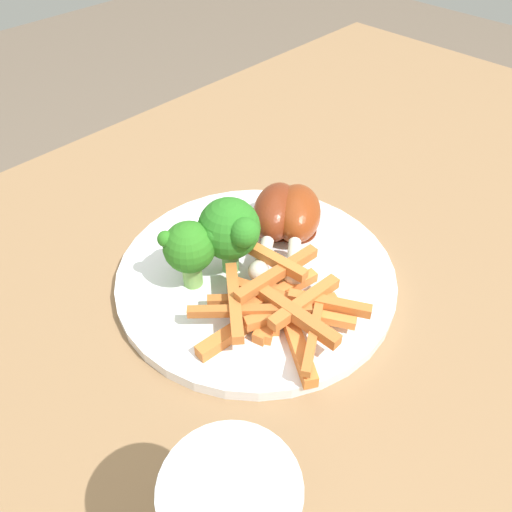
{
  "coord_description": "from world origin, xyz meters",
  "views": [
    {
      "loc": [
        0.32,
        0.2,
        1.08
      ],
      "look_at": [
        0.07,
        -0.04,
        0.76
      ],
      "focal_mm": 36.44,
      "sensor_mm": 36.0,
      "label": 1
    }
  ],
  "objects_px": {
    "dining_table": "(327,330)",
    "broccoli_floret_middle": "(188,247)",
    "broccoli_floret_front": "(230,230)",
    "chicken_drumstick_near": "(275,215)",
    "dinner_plate": "(256,276)",
    "carrot_fries_pile": "(278,305)",
    "chicken_drumstick_far": "(297,216)"
  },
  "relations": [
    {
      "from": "dining_table",
      "to": "broccoli_floret_middle",
      "type": "relative_size",
      "value": 17.02
    },
    {
      "from": "broccoli_floret_front",
      "to": "chicken_drumstick_near",
      "type": "relative_size",
      "value": 0.62
    },
    {
      "from": "dinner_plate",
      "to": "broccoli_floret_front",
      "type": "distance_m",
      "value": 0.06
    },
    {
      "from": "dining_table",
      "to": "dinner_plate",
      "type": "xyz_separation_m",
      "value": [
        0.07,
        -0.04,
        0.11
      ]
    },
    {
      "from": "carrot_fries_pile",
      "to": "dinner_plate",
      "type": "bearing_deg",
      "value": -116.88
    },
    {
      "from": "broccoli_floret_middle",
      "to": "chicken_drumstick_far",
      "type": "height_order",
      "value": "broccoli_floret_middle"
    },
    {
      "from": "broccoli_floret_front",
      "to": "carrot_fries_pile",
      "type": "distance_m",
      "value": 0.08
    },
    {
      "from": "dining_table",
      "to": "chicken_drumstick_near",
      "type": "bearing_deg",
      "value": -75.69
    },
    {
      "from": "broccoli_floret_middle",
      "to": "carrot_fries_pile",
      "type": "distance_m",
      "value": 0.09
    },
    {
      "from": "dining_table",
      "to": "carrot_fries_pile",
      "type": "height_order",
      "value": "carrot_fries_pile"
    },
    {
      "from": "broccoli_floret_front",
      "to": "chicken_drumstick_far",
      "type": "bearing_deg",
      "value": 174.47
    },
    {
      "from": "chicken_drumstick_near",
      "to": "chicken_drumstick_far",
      "type": "relative_size",
      "value": 1.05
    },
    {
      "from": "dinner_plate",
      "to": "carrot_fries_pile",
      "type": "relative_size",
      "value": 1.58
    },
    {
      "from": "dining_table",
      "to": "dinner_plate",
      "type": "distance_m",
      "value": 0.14
    },
    {
      "from": "dining_table",
      "to": "carrot_fries_pile",
      "type": "relative_size",
      "value": 6.9
    },
    {
      "from": "broccoli_floret_front",
      "to": "chicken_drumstick_far",
      "type": "height_order",
      "value": "broccoli_floret_front"
    },
    {
      "from": "carrot_fries_pile",
      "to": "chicken_drumstick_far",
      "type": "bearing_deg",
      "value": -146.77
    },
    {
      "from": "broccoli_floret_middle",
      "to": "carrot_fries_pile",
      "type": "bearing_deg",
      "value": 105.42
    },
    {
      "from": "carrot_fries_pile",
      "to": "broccoli_floret_front",
      "type": "bearing_deg",
      "value": -99.67
    },
    {
      "from": "dinner_plate",
      "to": "dining_table",
      "type": "bearing_deg",
      "value": 149.45
    },
    {
      "from": "chicken_drumstick_far",
      "to": "chicken_drumstick_near",
      "type": "bearing_deg",
      "value": -50.28
    },
    {
      "from": "chicken_drumstick_near",
      "to": "chicken_drumstick_far",
      "type": "distance_m",
      "value": 0.02
    },
    {
      "from": "broccoli_floret_middle",
      "to": "chicken_drumstick_far",
      "type": "relative_size",
      "value": 0.56
    },
    {
      "from": "dinner_plate",
      "to": "carrot_fries_pile",
      "type": "bearing_deg",
      "value": 63.12
    },
    {
      "from": "broccoli_floret_middle",
      "to": "dinner_plate",
      "type": "bearing_deg",
      "value": 145.72
    },
    {
      "from": "chicken_drumstick_near",
      "to": "chicken_drumstick_far",
      "type": "bearing_deg",
      "value": 129.72
    },
    {
      "from": "broccoli_floret_front",
      "to": "chicken_drumstick_far",
      "type": "relative_size",
      "value": 0.64
    },
    {
      "from": "carrot_fries_pile",
      "to": "chicken_drumstick_far",
      "type": "xyz_separation_m",
      "value": [
        -0.09,
        -0.06,
        0.01
      ]
    },
    {
      "from": "dining_table",
      "to": "dinner_plate",
      "type": "relative_size",
      "value": 4.37
    },
    {
      "from": "dinner_plate",
      "to": "chicken_drumstick_far",
      "type": "height_order",
      "value": "chicken_drumstick_far"
    },
    {
      "from": "broccoli_floret_front",
      "to": "broccoli_floret_middle",
      "type": "xyz_separation_m",
      "value": [
        0.04,
        -0.02,
        -0.01
      ]
    },
    {
      "from": "broccoli_floret_middle",
      "to": "chicken_drumstick_far",
      "type": "bearing_deg",
      "value": 168.06
    }
  ]
}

